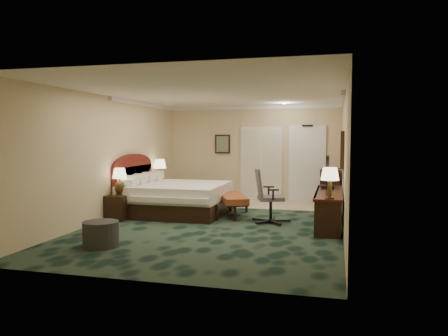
% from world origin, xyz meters
% --- Properties ---
extents(floor, '(5.00, 7.50, 0.00)m').
position_xyz_m(floor, '(0.00, 0.00, 0.00)').
color(floor, black).
rests_on(floor, ground).
extents(ceiling, '(5.00, 7.50, 0.00)m').
position_xyz_m(ceiling, '(0.00, 0.00, 2.70)').
color(ceiling, white).
rests_on(ceiling, wall_back).
extents(wall_back, '(5.00, 0.00, 2.70)m').
position_xyz_m(wall_back, '(0.00, 3.75, 1.35)').
color(wall_back, beige).
rests_on(wall_back, ground).
extents(wall_front, '(5.00, 0.00, 2.70)m').
position_xyz_m(wall_front, '(0.00, -3.75, 1.35)').
color(wall_front, beige).
rests_on(wall_front, ground).
extents(wall_left, '(0.00, 7.50, 2.70)m').
position_xyz_m(wall_left, '(-2.50, 0.00, 1.35)').
color(wall_left, beige).
rests_on(wall_left, ground).
extents(wall_right, '(0.00, 7.50, 2.70)m').
position_xyz_m(wall_right, '(2.50, 0.00, 1.35)').
color(wall_right, beige).
rests_on(wall_right, ground).
extents(crown_molding, '(5.00, 7.50, 0.10)m').
position_xyz_m(crown_molding, '(0.00, 0.00, 2.65)').
color(crown_molding, white).
rests_on(crown_molding, wall_back).
extents(tile_patch, '(3.20, 1.70, 0.01)m').
position_xyz_m(tile_patch, '(0.90, 2.90, 0.01)').
color(tile_patch, tan).
rests_on(tile_patch, ground).
extents(headboard, '(0.12, 2.00, 1.40)m').
position_xyz_m(headboard, '(-2.44, 1.00, 0.70)').
color(headboard, '#4E1510').
rests_on(headboard, ground).
extents(entry_door, '(1.02, 0.06, 2.18)m').
position_xyz_m(entry_door, '(1.55, 3.72, 1.05)').
color(entry_door, white).
rests_on(entry_door, ground).
extents(closet_doors, '(1.20, 0.06, 2.10)m').
position_xyz_m(closet_doors, '(0.25, 3.71, 1.05)').
color(closet_doors, beige).
rests_on(closet_doors, ground).
extents(wall_art, '(0.45, 0.06, 0.55)m').
position_xyz_m(wall_art, '(-0.90, 3.71, 1.60)').
color(wall_art, '#4B705B').
rests_on(wall_art, wall_back).
extents(wall_mirror, '(0.05, 0.95, 0.75)m').
position_xyz_m(wall_mirror, '(2.46, 0.60, 1.55)').
color(wall_mirror, white).
rests_on(wall_mirror, wall_right).
extents(bed, '(2.24, 2.08, 0.71)m').
position_xyz_m(bed, '(-1.28, 0.92, 0.36)').
color(bed, white).
rests_on(bed, ground).
extents(nightstand_near, '(0.43, 0.49, 0.54)m').
position_xyz_m(nightstand_near, '(-2.26, -0.09, 0.27)').
color(nightstand_near, black).
rests_on(nightstand_near, ground).
extents(nightstand_far, '(0.44, 0.51, 0.55)m').
position_xyz_m(nightstand_far, '(-2.26, 2.30, 0.28)').
color(nightstand_far, black).
rests_on(nightstand_far, ground).
extents(lamp_near, '(0.34, 0.34, 0.59)m').
position_xyz_m(lamp_near, '(-2.23, -0.08, 0.83)').
color(lamp_near, black).
rests_on(lamp_near, nightstand_near).
extents(lamp_far, '(0.42, 0.42, 0.65)m').
position_xyz_m(lamp_far, '(-2.29, 2.29, 0.88)').
color(lamp_far, black).
rests_on(lamp_far, nightstand_far).
extents(bed_bench, '(1.01, 1.51, 0.48)m').
position_xyz_m(bed_bench, '(0.07, 0.94, 0.24)').
color(bed_bench, brown).
rests_on(bed_bench, ground).
extents(ottoman, '(0.67, 0.67, 0.42)m').
position_xyz_m(ottoman, '(-1.39, -2.32, 0.21)').
color(ottoman, '#2B2B2B').
rests_on(ottoman, ground).
extents(desk, '(0.52, 2.44, 0.70)m').
position_xyz_m(desk, '(2.22, 0.39, 0.35)').
color(desk, black).
rests_on(desk, ground).
extents(tv, '(0.08, 0.91, 0.71)m').
position_xyz_m(tv, '(2.17, 1.07, 1.06)').
color(tv, black).
rests_on(tv, desk).
extents(desk_lamp, '(0.39, 0.39, 0.57)m').
position_xyz_m(desk_lamp, '(2.24, -0.68, 0.99)').
color(desk_lamp, black).
rests_on(desk_lamp, desk).
extents(desk_chair, '(0.83, 0.81, 1.15)m').
position_xyz_m(desk_chair, '(1.03, 0.35, 0.58)').
color(desk_chair, '#4E4E52').
rests_on(desk_chair, ground).
extents(minibar, '(0.50, 0.91, 0.96)m').
position_xyz_m(minibar, '(2.20, 3.20, 0.48)').
color(minibar, black).
rests_on(minibar, ground).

